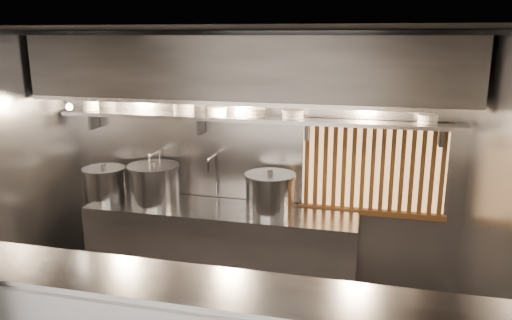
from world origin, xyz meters
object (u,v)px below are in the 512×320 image
at_px(pendant_bulb, 239,112).
at_px(stock_pot_left, 105,183).
at_px(stock_pot_mid, 154,184).
at_px(stock_pot_right, 270,193).
at_px(heat_lamp, 68,101).

bearing_deg(pendant_bulb, stock_pot_left, -177.33).
relative_size(stock_pot_mid, stock_pot_right, 1.27).
bearing_deg(stock_pot_right, pendant_bulb, 171.82).
distance_m(heat_lamp, pendant_bulb, 1.83).
bearing_deg(stock_pot_left, stock_pot_mid, 0.54).
bearing_deg(heat_lamp, pendant_bulb, 11.00).
bearing_deg(heat_lamp, stock_pot_mid, 19.00).
xyz_separation_m(stock_pot_left, stock_pot_right, (1.95, 0.02, 0.03)).
distance_m(stock_pot_mid, stock_pot_right, 1.33).
bearing_deg(stock_pot_mid, stock_pot_left, -179.46).
bearing_deg(pendant_bulb, heat_lamp, -169.00).
distance_m(heat_lamp, stock_pot_left, 1.04).
height_order(heat_lamp, stock_pot_left, heat_lamp).
height_order(pendant_bulb, stock_pot_right, pendant_bulb).
relative_size(heat_lamp, stock_pot_right, 0.61).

